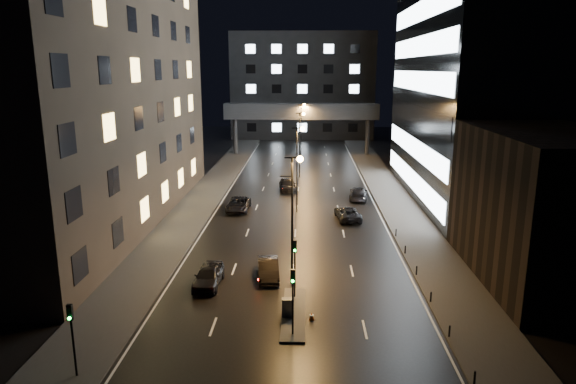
% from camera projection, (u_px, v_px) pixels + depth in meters
% --- Properties ---
extents(ground, '(160.00, 160.00, 0.00)m').
position_uv_depth(ground, '(298.00, 189.00, 72.63)').
color(ground, black).
rests_on(ground, ground).
extents(sidewalk_left, '(5.00, 110.00, 0.15)m').
position_uv_depth(sidewalk_left, '(204.00, 196.00, 68.19)').
color(sidewalk_left, '#383533').
rests_on(sidewalk_left, ground).
extents(sidewalk_right, '(5.00, 110.00, 0.15)m').
position_uv_depth(sidewalk_right, '(393.00, 198.00, 67.31)').
color(sidewalk_right, '#383533').
rests_on(sidewalk_right, ground).
extents(building_left, '(15.00, 48.00, 40.00)m').
position_uv_depth(building_left, '(80.00, 35.00, 53.18)').
color(building_left, '#2D2319').
rests_on(building_left, ground).
extents(building_right_low, '(10.00, 18.00, 12.00)m').
position_uv_depth(building_right_low, '(546.00, 207.00, 40.40)').
color(building_right_low, black).
rests_on(building_right_low, ground).
extents(building_right_glass, '(20.00, 36.00, 45.00)m').
position_uv_depth(building_right_glass, '(503.00, 19.00, 62.58)').
color(building_right_glass, black).
rests_on(building_right_glass, ground).
extents(building_far, '(34.00, 14.00, 25.00)m').
position_uv_depth(building_far, '(303.00, 86.00, 126.03)').
color(building_far, '#333335').
rests_on(building_far, ground).
extents(skybridge, '(30.00, 3.00, 10.00)m').
position_uv_depth(skybridge, '(301.00, 112.00, 99.81)').
color(skybridge, '#333335').
rests_on(skybridge, ground).
extents(median_island, '(1.60, 8.00, 0.15)m').
position_uv_depth(median_island, '(294.00, 313.00, 35.69)').
color(median_island, '#383533').
rests_on(median_island, ground).
extents(traffic_signal_near, '(0.28, 0.34, 4.40)m').
position_uv_depth(traffic_signal_near, '(295.00, 259.00, 37.40)').
color(traffic_signal_near, black).
rests_on(traffic_signal_near, median_island).
extents(traffic_signal_far, '(0.28, 0.34, 4.40)m').
position_uv_depth(traffic_signal_far, '(293.00, 291.00, 32.06)').
color(traffic_signal_far, black).
rests_on(traffic_signal_far, median_island).
extents(traffic_signal_corner, '(0.28, 0.34, 4.40)m').
position_uv_depth(traffic_signal_corner, '(72.00, 329.00, 27.65)').
color(traffic_signal_corner, black).
rests_on(traffic_signal_corner, ground).
extents(bollard_row, '(0.12, 25.12, 0.90)m').
position_uv_depth(bollard_row, '(423.00, 284.00, 39.62)').
color(bollard_row, black).
rests_on(bollard_row, ground).
extents(streetlight_near, '(1.45, 0.50, 10.15)m').
position_uv_depth(streetlight_near, '(294.00, 202.00, 40.01)').
color(streetlight_near, black).
rests_on(streetlight_near, ground).
extents(streetlight_mid_a, '(1.45, 0.50, 10.15)m').
position_uv_depth(streetlight_mid_a, '(298.00, 158.00, 59.44)').
color(streetlight_mid_a, black).
rests_on(streetlight_mid_a, ground).
extents(streetlight_mid_b, '(1.45, 0.50, 10.15)m').
position_uv_depth(streetlight_mid_b, '(301.00, 136.00, 78.87)').
color(streetlight_mid_b, black).
rests_on(streetlight_mid_b, ground).
extents(streetlight_far, '(1.45, 0.50, 10.15)m').
position_uv_depth(streetlight_far, '(302.00, 123.00, 98.29)').
color(streetlight_far, black).
rests_on(streetlight_far, ground).
extents(car_away_a, '(2.05, 4.90, 1.66)m').
position_uv_depth(car_away_a, '(209.00, 276.00, 40.23)').
color(car_away_a, black).
rests_on(car_away_a, ground).
extents(car_away_b, '(2.12, 4.82, 1.54)m').
position_uv_depth(car_away_b, '(268.00, 269.00, 41.71)').
color(car_away_b, black).
rests_on(car_away_b, ground).
extents(car_away_c, '(2.65, 5.61, 1.55)m').
position_uv_depth(car_away_c, '(238.00, 204.00, 61.48)').
color(car_away_c, black).
rests_on(car_away_c, ground).
extents(car_away_d, '(2.86, 5.64, 1.57)m').
position_uv_depth(car_away_d, '(288.00, 185.00, 71.73)').
color(car_away_d, black).
rests_on(car_away_d, ground).
extents(car_toward_a, '(3.03, 5.56, 1.48)m').
position_uv_depth(car_toward_a, '(348.00, 213.00, 57.87)').
color(car_toward_a, black).
rests_on(car_toward_a, ground).
extents(car_toward_b, '(2.96, 5.81, 1.61)m').
position_uv_depth(car_toward_b, '(358.00, 193.00, 66.77)').
color(car_toward_b, black).
rests_on(car_toward_b, ground).
extents(utility_cabinet, '(0.85, 0.54, 1.27)m').
position_uv_depth(utility_cabinet, '(288.00, 307.00, 34.98)').
color(utility_cabinet, '#545457').
rests_on(utility_cabinet, median_island).
extents(cone_a, '(0.40, 0.40, 0.53)m').
position_uv_depth(cone_a, '(312.00, 316.00, 34.85)').
color(cone_a, '#F25C0C').
rests_on(cone_a, ground).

